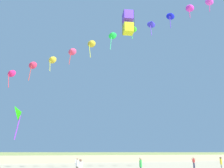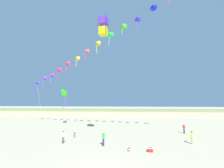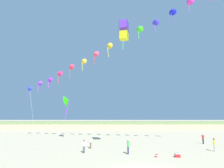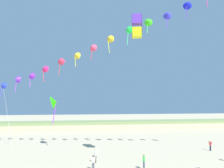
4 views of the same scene
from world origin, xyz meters
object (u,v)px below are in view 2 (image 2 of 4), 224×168
at_px(person_far_left, 184,128).
at_px(large_kite_low_lead, 65,93).
at_px(person_near_left, 192,136).
at_px(person_near_right, 103,138).
at_px(large_kite_mid_trail, 103,26).
at_px(person_mid_center, 75,131).
at_px(person_far_right, 63,136).
at_px(beach_cooler, 150,150).
at_px(beach_ball, 129,149).

distance_m(person_far_left, large_kite_low_lead, 24.46).
height_order(person_near_left, large_kite_low_lead, large_kite_low_lead).
height_order(person_near_right, large_kite_mid_trail, large_kite_mid_trail).
xyz_separation_m(person_near_left, person_near_right, (-11.09, -1.72, 0.03)).
height_order(person_mid_center, person_far_right, person_mid_center).
height_order(person_mid_center, beach_cooler, person_mid_center).
distance_m(person_near_right, large_kite_mid_trail, 15.02).
bearing_deg(person_far_left, large_kite_low_lead, 166.04).
bearing_deg(large_kite_mid_trail, large_kite_low_lead, 129.70).
distance_m(person_near_left, beach_ball, 8.73).
height_order(person_mid_center, person_far_left, person_mid_center).
distance_m(person_near_left, person_mid_center, 16.03).
bearing_deg(large_kite_low_lead, person_far_right, -68.28).
distance_m(person_near_left, large_kite_low_lead, 25.39).
xyz_separation_m(person_near_left, large_kite_low_lead, (-21.58, 11.88, 6.16)).
relative_size(large_kite_low_lead, beach_cooler, 7.86).
relative_size(person_near_left, person_mid_center, 0.98).
relative_size(person_far_left, large_kite_low_lead, 0.34).
xyz_separation_m(person_far_left, beach_cooler, (-7.17, -9.51, -0.67)).
height_order(person_far_left, large_kite_low_lead, large_kite_low_lead).
bearing_deg(beach_cooler, person_near_left, 29.95).
relative_size(person_near_left, beach_cooler, 2.86).
xyz_separation_m(person_near_right, large_kite_low_lead, (-10.49, 13.60, 6.13)).
relative_size(person_mid_center, large_kite_mid_trail, 0.64).
bearing_deg(beach_ball, person_near_left, 21.97).
bearing_deg(large_kite_low_lead, beach_ball, -48.23).
distance_m(person_near_left, person_far_right, 16.45).
distance_m(person_far_left, large_kite_mid_trail, 20.80).
bearing_deg(large_kite_mid_trail, person_near_right, -77.50).
bearing_deg(person_mid_center, person_near_left, -6.96).
distance_m(person_mid_center, beach_cooler, 11.44).
bearing_deg(person_far_left, person_near_left, -102.56).
bearing_deg(person_far_left, beach_ball, -135.03).
bearing_deg(person_near_left, person_mid_center, 173.04).
relative_size(person_far_right, large_kite_mid_trail, 0.61).
xyz_separation_m(person_near_left, person_far_right, (-16.42, -1.08, -0.03)).
distance_m(person_mid_center, large_kite_low_lead, 12.98).
height_order(person_near_left, beach_cooler, person_near_left).
bearing_deg(large_kite_mid_trail, person_near_left, 2.02).
bearing_deg(large_kite_low_lead, person_near_left, -28.83).
distance_m(person_near_right, person_mid_center, 6.06).
distance_m(person_far_right, large_kite_mid_trail, 15.86).
bearing_deg(beach_ball, person_near_right, 153.11).
height_order(person_near_left, person_near_right, person_near_right).
distance_m(person_near_left, beach_cooler, 6.73).
relative_size(person_far_left, large_kite_mid_trail, 0.59).
bearing_deg(person_near_right, beach_ball, -26.89).
height_order(person_mid_center, beach_ball, person_mid_center).
xyz_separation_m(person_far_left, large_kite_low_lead, (-22.95, 5.70, 6.23)).
distance_m(large_kite_low_lead, beach_cooler, 22.98).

